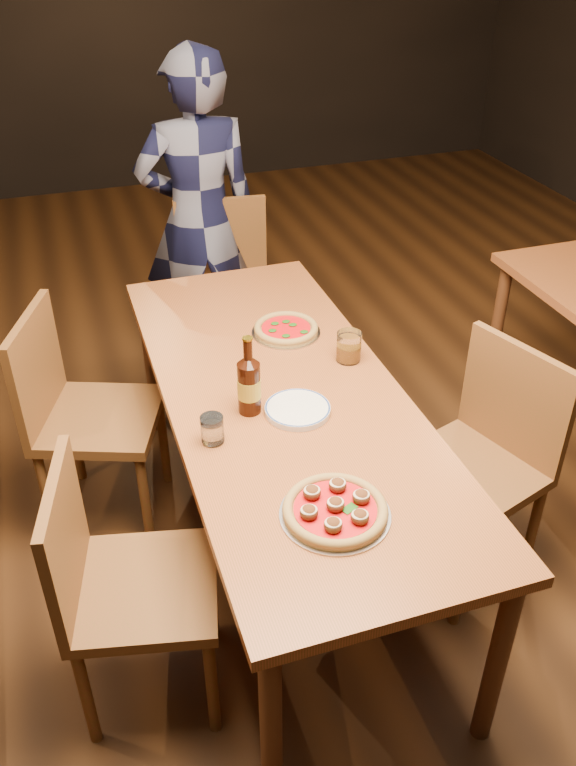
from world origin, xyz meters
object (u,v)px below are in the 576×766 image
object	(u,v)px
chair_end	(228,299)
water_glass	(212,429)
table_main	(284,409)
chair_main_e	(467,471)
beer_bottle	(249,386)
diner	(199,219)
pizza_meatball	(335,509)
pizza_margherita	(286,329)
chair_main_sw	(99,417)
chair_main_nw	(144,586)
amber_glass	(349,347)
plate_stack	(298,410)

from	to	relation	value
chair_end	water_glass	size ratio (longest dim) A/B	10.61
table_main	chair_main_e	distance (m)	0.69
beer_bottle	diner	size ratio (longest dim) A/B	0.17
table_main	water_glass	world-z (taller)	water_glass
table_main	diner	bearing A→B (deg)	88.59
pizza_meatball	pizza_margherita	size ratio (longest dim) A/B	1.16
chair_main_sw	diner	size ratio (longest dim) A/B	0.58
chair_main_e	water_glass	distance (m)	0.94
chair_main_nw	water_glass	size ratio (longest dim) A/B	10.07
chair_main_nw	beer_bottle	bearing A→B (deg)	-36.96
pizza_meatball	amber_glass	distance (m)	0.82
water_glass	diner	distance (m)	1.69
pizza_meatball	diner	world-z (taller)	diner
chair_main_sw	pizza_margherita	distance (m)	0.81
amber_glass	beer_bottle	bearing A→B (deg)	-155.67
chair_main_e	amber_glass	world-z (taller)	chair_main_e
pizza_meatball	water_glass	distance (m)	0.50
chair_main_nw	diner	world-z (taller)	diner
chair_end	pizza_margherita	size ratio (longest dim) A/B	3.63
diner	pizza_margherita	bearing A→B (deg)	96.98
beer_bottle	plate_stack	bearing A→B (deg)	-21.13
chair_end	diner	world-z (taller)	diner
table_main	chair_main_e	xyz separation A→B (m)	(0.59, -0.30, -0.20)
pizza_meatball	chair_end	bearing A→B (deg)	85.18
table_main	plate_stack	world-z (taller)	plate_stack
amber_glass	plate_stack	bearing A→B (deg)	-138.29
chair_main_nw	chair_end	distance (m)	1.81
water_glass	chair_main_sw	bearing A→B (deg)	117.37
chair_main_sw	water_glass	world-z (taller)	chair_main_sw
pizza_margherita	amber_glass	world-z (taller)	amber_glass
table_main	pizza_meatball	bearing A→B (deg)	-94.58
amber_glass	pizza_meatball	bearing A→B (deg)	-114.62
plate_stack	amber_glass	distance (m)	0.38
beer_bottle	table_main	bearing A→B (deg)	26.21
chair_end	chair_main_sw	bearing A→B (deg)	-124.32
table_main	amber_glass	bearing A→B (deg)	23.41
chair_main_sw	water_glass	bearing A→B (deg)	-131.99
chair_main_nw	plate_stack	distance (m)	0.74
amber_glass	diner	xyz separation A→B (m)	(-0.26, 1.35, 0.02)
pizza_margherita	plate_stack	xyz separation A→B (m)	(-0.13, -0.51, -0.01)
table_main	pizza_meatball	xyz separation A→B (m)	(-0.05, -0.62, 0.09)
chair_main_e	water_glass	xyz separation A→B (m)	(-0.88, 0.11, 0.32)
pizza_margherita	beer_bottle	size ratio (longest dim) A/B	0.97
table_main	chair_main_sw	size ratio (longest dim) A/B	2.08
chair_main_nw	chair_end	world-z (taller)	chair_end
water_glass	diner	xyz separation A→B (m)	(0.33, 1.66, 0.03)
chair_main_nw	plate_stack	world-z (taller)	chair_main_nw
table_main	chair_main_sw	bearing A→B (deg)	144.84
pizza_margherita	amber_glass	size ratio (longest dim) A/B	2.37
plate_stack	chair_main_nw	bearing A→B (deg)	-151.56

